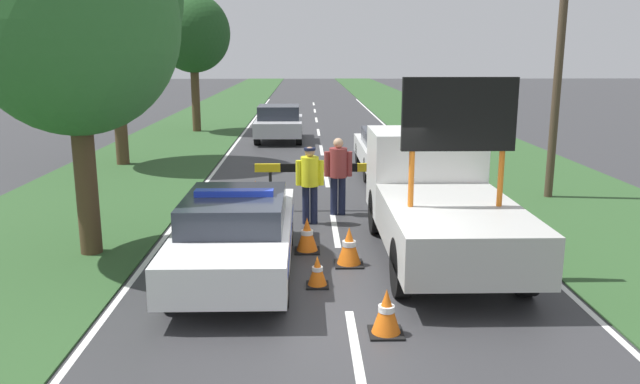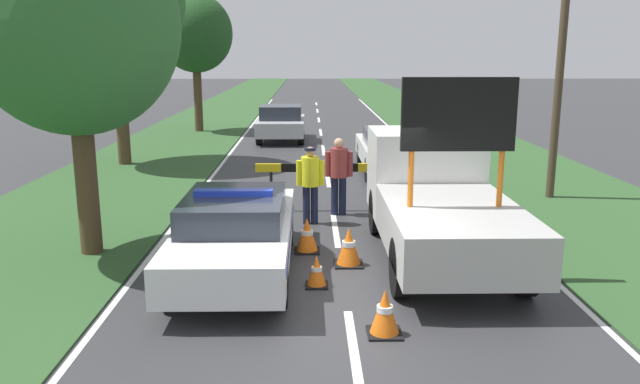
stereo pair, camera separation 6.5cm
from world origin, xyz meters
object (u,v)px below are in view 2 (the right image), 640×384
object	(u,v)px
police_officer	(310,178)
roadside_tree_mid_left	(73,26)
police_car	(236,232)
traffic_cone_centre_front	(349,246)
traffic_cone_near_truck	(307,235)
queued_car_sedan_silver	(281,123)
work_truck	(437,197)
traffic_cone_lane_edge	(257,190)
utility_pole	(564,23)
queued_car_van_white	(392,149)
pedestrian_civilian	(339,170)
roadside_tree_near_right	(195,34)
road_barrier	(332,171)
traffic_cone_near_police	(385,312)
roadside_tree_near_left	(114,0)
traffic_cone_behind_barrier	(317,271)

from	to	relation	value
police_officer	roadside_tree_mid_left	xyz separation A→B (m)	(-4.04, -1.99, 3.08)
police_car	traffic_cone_centre_front	bearing A→B (deg)	13.02
traffic_cone_near_truck	queued_car_sedan_silver	distance (m)	14.98
police_car	work_truck	xyz separation A→B (m)	(3.55, 0.98, 0.36)
traffic_cone_lane_edge	utility_pole	size ratio (longest dim) A/B	0.06
queued_car_sedan_silver	utility_pole	size ratio (longest dim) A/B	0.47
queued_car_van_white	queued_car_sedan_silver	bearing A→B (deg)	-62.61
pedestrian_civilian	traffic_cone_lane_edge	world-z (taller)	pedestrian_civilian
police_officer	roadside_tree_near_right	xyz separation A→B (m)	(-5.16, 16.16, 3.45)
utility_pole	road_barrier	bearing A→B (deg)	-168.26
road_barrier	work_truck	bearing A→B (deg)	-61.56
traffic_cone_near_police	traffic_cone_centre_front	xyz separation A→B (m)	(-0.30, 2.75, 0.03)
police_officer	traffic_cone_near_police	bearing A→B (deg)	119.17
queued_car_van_white	traffic_cone_lane_edge	bearing A→B (deg)	42.12
police_officer	queued_car_sedan_silver	xyz separation A→B (m)	(-1.18, 13.00, -0.24)
roadside_tree_near_left	traffic_cone_near_truck	bearing A→B (deg)	-57.04
traffic_cone_centre_front	queued_car_van_white	bearing A→B (deg)	77.61
road_barrier	traffic_cone_behind_barrier	world-z (taller)	road_barrier
traffic_cone_near_truck	roadside_tree_near_right	size ratio (longest dim) A/B	0.10
utility_pole	roadside_tree_near_left	bearing A→B (deg)	157.48
queued_car_van_white	queued_car_sedan_silver	distance (m)	8.08
pedestrian_civilian	utility_pole	bearing A→B (deg)	23.05
pedestrian_civilian	queued_car_van_white	world-z (taller)	pedestrian_civilian
work_truck	queued_car_sedan_silver	bearing A→B (deg)	-76.66
queued_car_sedan_silver	police_car	bearing A→B (deg)	89.76
queued_car_van_white	work_truck	bearing A→B (deg)	88.29
police_car	pedestrian_civilian	xyz separation A→B (m)	(1.90, 3.81, 0.32)
queued_car_sedan_silver	utility_pole	world-z (taller)	utility_pole
utility_pole	traffic_cone_centre_front	bearing A→B (deg)	-137.31
road_barrier	pedestrian_civilian	xyz separation A→B (m)	(0.13, -0.40, 0.09)
traffic_cone_near_police	traffic_cone_near_truck	world-z (taller)	traffic_cone_near_truck
police_car	pedestrian_civilian	world-z (taller)	pedestrian_civilian
traffic_cone_lane_edge	roadside_tree_near_right	xyz separation A→B (m)	(-3.81, 13.86, 4.21)
traffic_cone_lane_edge	roadside_tree_near_right	size ratio (longest dim) A/B	0.08
queued_car_van_white	utility_pole	size ratio (longest dim) A/B	0.56
work_truck	road_barrier	size ratio (longest dim) A/B	1.50
roadside_tree_mid_left	police_officer	bearing A→B (deg)	26.24
traffic_cone_behind_barrier	roadside_tree_mid_left	distance (m)	5.89
police_car	traffic_cone_centre_front	size ratio (longest dim) A/B	7.20
traffic_cone_behind_barrier	road_barrier	bearing A→B (deg)	84.96
traffic_cone_near_police	traffic_cone_lane_edge	xyz separation A→B (m)	(-2.31, 7.77, -0.07)
police_officer	pedestrian_civilian	bearing A→B (deg)	-111.29
road_barrier	utility_pole	bearing A→B (deg)	11.29
traffic_cone_centre_front	roadside_tree_near_right	size ratio (longest dim) A/B	0.11
traffic_cone_lane_edge	utility_pole	xyz separation A→B (m)	(7.47, 0.02, 4.07)
traffic_cone_centre_front	traffic_cone_lane_edge	distance (m)	5.40
traffic_cone_lane_edge	traffic_cone_centre_front	bearing A→B (deg)	-68.11
road_barrier	roadside_tree_near_left	world-z (taller)	roadside_tree_near_left
pedestrian_civilian	roadside_tree_near_left	world-z (taller)	roadside_tree_near_left
traffic_cone_centre_front	roadside_tree_near_right	xyz separation A→B (m)	(-5.82, 18.87, 4.11)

